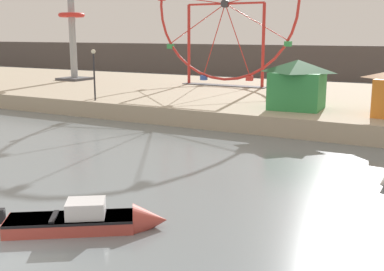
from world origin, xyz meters
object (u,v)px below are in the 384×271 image
Objects in this scene: motorboat_faded_red at (97,220)px; drop_tower_steel_tower at (72,30)px; promenade_lamp_near at (94,67)px; ferris_wheel_red_frame at (225,6)px; carnival_booth_green_kiosk at (297,84)px.

drop_tower_steel_tower reaches higher than motorboat_faded_red.
drop_tower_steel_tower reaches higher than promenade_lamp_near.
motorboat_faded_red is 32.68m from ferris_wheel_red_frame.
ferris_wheel_red_frame is 3.89× the size of promenade_lamp_near.
promenade_lamp_near is (-13.71, 16.54, 3.26)m from motorboat_faded_red.
carnival_booth_green_kiosk is (26.25, -8.53, -3.51)m from drop_tower_steel_tower.
drop_tower_steel_tower is 3.10× the size of promenade_lamp_near.
motorboat_faded_red is 0.41× the size of drop_tower_steel_tower.
motorboat_faded_red is 1.27× the size of promenade_lamp_near.
motorboat_faded_red is at bearing -94.50° from carnival_booth_green_kiosk.
drop_tower_steel_tower is at bearing 158.35° from carnival_booth_green_kiosk.
promenade_lamp_near is at bearing -106.15° from ferris_wheel_red_frame.
ferris_wheel_red_frame is 16.45m from drop_tower_steel_tower.
carnival_booth_green_kiosk is (0.29, 19.50, 2.48)m from motorboat_faded_red.
ferris_wheel_red_frame is at bearing 129.72° from carnival_booth_green_kiosk.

